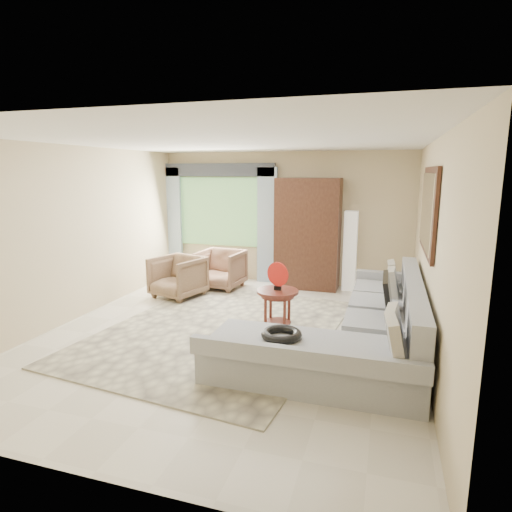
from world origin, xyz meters
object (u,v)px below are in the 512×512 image
(tv_screen, at_px, (388,295))
(floor_lamp, at_px, (350,251))
(armchair_right, at_px, (221,269))
(armoire, at_px, (308,234))
(coffee_table, at_px, (277,309))
(sectional_sofa, at_px, (363,333))
(armchair_left, at_px, (178,277))
(potted_plant, at_px, (184,268))

(tv_screen, height_order, floor_lamp, floor_lamp)
(armchair_right, bearing_deg, floor_lamp, 19.63)
(armoire, bearing_deg, coffee_table, -89.37)
(tv_screen, height_order, armoire, armoire)
(sectional_sofa, relative_size, armoire, 1.65)
(tv_screen, bearing_deg, coffee_table, 169.53)
(armchair_left, distance_m, floor_lamp, 3.23)
(tv_screen, bearing_deg, potted_plant, 149.03)
(tv_screen, bearing_deg, armchair_left, 159.58)
(armchair_left, distance_m, potted_plant, 1.14)
(sectional_sofa, height_order, armoire, armoire)
(tv_screen, height_order, armchair_right, tv_screen)
(armchair_left, xyz_separation_m, armoire, (2.08, 1.34, 0.68))
(sectional_sofa, relative_size, armchair_right, 4.24)
(tv_screen, bearing_deg, floor_lamp, 104.37)
(coffee_table, height_order, armchair_left, armchair_left)
(armoire, bearing_deg, armchair_left, -147.29)
(potted_plant, bearing_deg, floor_lamp, 5.80)
(armchair_right, xyz_separation_m, potted_plant, (-0.92, 0.29, -0.10))
(coffee_table, relative_size, armoire, 0.28)
(coffee_table, height_order, floor_lamp, floor_lamp)
(coffee_table, xyz_separation_m, potted_plant, (-2.52, 2.13, -0.04))
(floor_lamp, bearing_deg, coffee_table, -107.46)
(potted_plant, bearing_deg, armchair_right, -17.23)
(armchair_right, height_order, potted_plant, armchair_right)
(tv_screen, distance_m, armchair_right, 3.74)
(sectional_sofa, relative_size, tv_screen, 4.68)
(potted_plant, bearing_deg, tv_screen, -30.97)
(sectional_sofa, distance_m, potted_plant, 4.56)
(coffee_table, xyz_separation_m, armchair_right, (-1.60, 1.84, 0.06))
(tv_screen, xyz_separation_m, floor_lamp, (-0.70, 2.73, 0.03))
(potted_plant, height_order, floor_lamp, floor_lamp)
(armchair_right, relative_size, floor_lamp, 0.54)
(potted_plant, bearing_deg, armchair_left, -68.85)
(armchair_left, relative_size, floor_lamp, 0.54)
(coffee_table, distance_m, armoire, 2.51)
(sectional_sofa, relative_size, potted_plant, 6.44)
(coffee_table, xyz_separation_m, floor_lamp, (0.77, 2.46, 0.44))
(armchair_right, xyz_separation_m, floor_lamp, (2.37, 0.62, 0.38))
(armchair_left, relative_size, armoire, 0.39)
(potted_plant, height_order, armoire, armoire)
(sectional_sofa, bearing_deg, tv_screen, 40.13)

